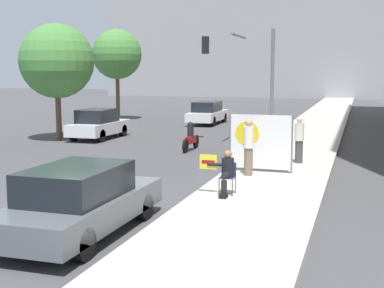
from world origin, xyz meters
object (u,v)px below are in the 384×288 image
car_on_road_midblock (208,113)px  street_tree_midblock (117,54)px  seated_protester (226,171)px  street_tree_near_curb (57,61)px  jogger_on_sidewalk (249,146)px  traffic_light_pole (245,65)px  car_on_road_nearest (99,124)px  motorcycle_on_road (191,138)px  pedestrian_behind (299,140)px  parked_car_curbside (80,201)px  protest_banner (260,142)px

car_on_road_midblock → street_tree_midblock: size_ratio=0.72×
seated_protester → street_tree_near_curb: size_ratio=0.21×
jogger_on_sidewalk → street_tree_near_curb: street_tree_near_curb is taller
seated_protester → traffic_light_pole: (-1.95, 11.60, 2.97)m
car_on_road_nearest → car_on_road_midblock: car_on_road_nearest is taller
traffic_light_pole → motorcycle_on_road: bearing=-119.1°
pedestrian_behind → street_tree_near_curb: size_ratio=0.29×
jogger_on_sidewalk → pedestrian_behind: bearing=-137.7°
car_on_road_nearest → street_tree_midblock: size_ratio=0.64×
parked_car_curbside → motorcycle_on_road: (-1.48, 12.43, -0.21)m
pedestrian_behind → protest_banner: (-1.06, -2.14, 0.15)m
street_tree_midblock → protest_banner: bearing=-52.2°
pedestrian_behind → parked_car_curbside: (-3.55, -9.73, -0.26)m
pedestrian_behind → car_on_road_nearest: size_ratio=0.41×
jogger_on_sidewalk → street_tree_near_curb: 13.43m
car_on_road_nearest → street_tree_near_curb: bearing=-144.6°
pedestrian_behind → seated_protester: bearing=-97.8°
car_on_road_nearest → car_on_road_midblock: 9.64m
seated_protester → jogger_on_sidewalk: bearing=80.9°
parked_car_curbside → car_on_road_nearest: bearing=116.1°
parked_car_curbside → traffic_light_pole: bearing=89.0°
motorcycle_on_road → street_tree_midblock: street_tree_midblock is taller
traffic_light_pole → street_tree_near_curb: bearing=-168.7°
seated_protester → motorcycle_on_road: seated_protester is taller
jogger_on_sidewalk → protest_banner: bearing=-131.7°
jogger_on_sidewalk → street_tree_midblock: bearing=-77.2°
protest_banner → traffic_light_pole: (-2.22, 7.98, 2.62)m
jogger_on_sidewalk → protest_banner: 0.76m
protest_banner → motorcycle_on_road: protest_banner is taller
car_on_road_midblock → street_tree_near_curb: bearing=-115.7°
motorcycle_on_road → street_tree_midblock: 16.12m
pedestrian_behind → car_on_road_nearest: 12.01m
protest_banner → street_tree_near_curb: size_ratio=0.37×
pedestrian_behind → traffic_light_pole: 7.25m
jogger_on_sidewalk → traffic_light_pole: (-1.98, 8.71, 2.69)m
pedestrian_behind → parked_car_curbside: pedestrian_behind is taller
parked_car_curbside → car_on_road_midblock: parked_car_curbside is taller
motorcycle_on_road → jogger_on_sidewalk: bearing=-56.1°
traffic_light_pole → car_on_road_nearest: traffic_light_pole is taller
traffic_light_pole → jogger_on_sidewalk: bearing=-77.2°
traffic_light_pole → parked_car_curbside: size_ratio=1.13×
seated_protester → motorcycle_on_road: 9.23m
parked_car_curbside → car_on_road_nearest: size_ratio=1.14×
parked_car_curbside → jogger_on_sidewalk: bearing=71.8°
protest_banner → traffic_light_pole: 8.69m
seated_protester → street_tree_near_curb: street_tree_near_curb is taller
seated_protester → traffic_light_pole: bearing=91.0°
car_on_road_midblock → seated_protester: bearing=-72.7°
street_tree_midblock → street_tree_near_curb: bearing=-79.9°
car_on_road_nearest → motorcycle_on_road: size_ratio=1.94×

